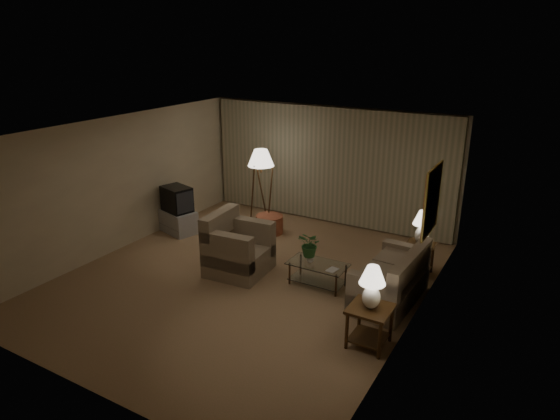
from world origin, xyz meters
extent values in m
plane|color=#A8785C|center=(0.00, 0.00, 0.00)|extent=(7.00, 7.00, 0.00)
cube|color=beige|center=(0.00, 3.50, 1.35)|extent=(6.00, 0.04, 2.70)
cube|color=beige|center=(-3.00, 0.00, 1.35)|extent=(0.04, 7.00, 2.70)
cube|color=beige|center=(3.00, 0.00, 1.35)|extent=(0.04, 7.00, 2.70)
cube|color=white|center=(0.00, 0.00, 2.70)|extent=(6.00, 7.00, 0.04)
cube|color=#B6AB8D|center=(0.00, 3.42, 1.35)|extent=(5.85, 0.12, 2.65)
cube|color=gold|center=(2.98, 0.80, 1.75)|extent=(0.03, 0.90, 1.10)
cube|color=#AD3220|center=(2.95, 0.80, 1.75)|extent=(0.02, 0.80, 1.00)
cube|color=gray|center=(2.50, 0.51, 0.19)|extent=(1.73, 0.98, 0.38)
cube|color=gray|center=(-0.25, 0.16, 0.23)|extent=(1.21, 1.17, 0.47)
cube|color=#351F0E|center=(2.65, -0.84, 0.58)|extent=(0.58, 0.58, 0.04)
cube|color=#351F0E|center=(2.65, -0.84, 0.12)|extent=(0.49, 0.49, 0.02)
cylinder|color=#351F0E|center=(2.41, -1.08, 0.28)|extent=(0.05, 0.05, 0.56)
cylinder|color=#351F0E|center=(2.41, -0.60, 0.28)|extent=(0.05, 0.05, 0.56)
cylinder|color=#351F0E|center=(2.89, -1.08, 0.28)|extent=(0.05, 0.05, 0.56)
cylinder|color=#351F0E|center=(2.89, -0.60, 0.28)|extent=(0.05, 0.05, 0.56)
cube|color=#351F0E|center=(2.65, 1.76, 0.58)|extent=(0.50, 0.42, 0.04)
cube|color=#351F0E|center=(2.65, 1.76, 0.12)|extent=(0.42, 0.36, 0.02)
cylinder|color=#351F0E|center=(2.45, 1.60, 0.28)|extent=(0.05, 0.05, 0.56)
cylinder|color=#351F0E|center=(2.45, 1.92, 0.28)|extent=(0.05, 0.05, 0.56)
cylinder|color=#351F0E|center=(2.85, 1.60, 0.28)|extent=(0.05, 0.05, 0.56)
cylinder|color=#351F0E|center=(2.85, 1.92, 0.28)|extent=(0.05, 0.05, 0.56)
ellipsoid|color=white|center=(2.65, -0.84, 0.76)|extent=(0.26, 0.26, 0.32)
cylinder|color=white|center=(2.65, -0.84, 0.96)|extent=(0.03, 0.03, 0.07)
cone|color=white|center=(2.65, -0.84, 1.10)|extent=(0.37, 0.37, 0.26)
ellipsoid|color=white|center=(2.65, 1.76, 0.76)|extent=(0.25, 0.25, 0.32)
cylinder|color=white|center=(2.65, 1.76, 0.95)|extent=(0.03, 0.03, 0.07)
cone|color=white|center=(2.65, 1.76, 1.10)|extent=(0.36, 0.36, 0.25)
cube|color=silver|center=(1.24, 0.41, 0.41)|extent=(1.03, 0.56, 0.02)
cube|color=silver|center=(1.24, 0.41, 0.10)|extent=(0.96, 0.49, 0.01)
cylinder|color=#3D2918|center=(0.79, 0.20, 0.20)|extent=(0.04, 0.04, 0.40)
cylinder|color=#3D2918|center=(0.79, 0.62, 0.20)|extent=(0.04, 0.04, 0.40)
cylinder|color=#3D2918|center=(1.68, 0.20, 0.20)|extent=(0.04, 0.04, 0.40)
cylinder|color=#3D2918|center=(1.68, 0.62, 0.20)|extent=(0.04, 0.04, 0.40)
cube|color=#A1A1A3|center=(-2.55, 1.12, 0.25)|extent=(1.11, 0.97, 0.50)
cube|color=black|center=(-2.55, 1.12, 0.78)|extent=(0.89, 0.80, 0.55)
cylinder|color=#351F0E|center=(-1.12, 2.33, 1.41)|extent=(0.04, 0.04, 0.26)
cone|color=white|center=(-1.12, 2.33, 1.62)|extent=(0.59, 0.59, 0.37)
cylinder|color=#A15236|center=(-0.77, 2.10, 0.20)|extent=(0.72, 0.72, 0.40)
imported|color=white|center=(1.09, 0.41, 0.49)|extent=(0.15, 0.15, 0.15)
imported|color=#2E6930|center=(1.09, 0.41, 0.79)|extent=(0.51, 0.47, 0.46)
imported|color=olive|center=(1.49, 0.31, 0.42)|extent=(0.19, 0.23, 0.02)
camera|label=1|loc=(4.60, -6.73, 4.19)|focal=32.00mm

